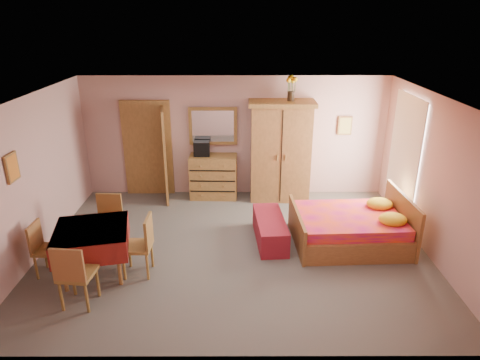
{
  "coord_description": "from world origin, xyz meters",
  "views": [
    {
      "loc": [
        0.09,
        -6.45,
        3.78
      ],
      "look_at": [
        0.1,
        0.3,
        1.15
      ],
      "focal_mm": 32.0,
      "sensor_mm": 36.0,
      "label": 1
    }
  ],
  "objects_px": {
    "chest_of_drawers": "(214,177)",
    "wall_mirror": "(213,126)",
    "stereo": "(202,149)",
    "bench": "(270,229)",
    "dining_table": "(94,251)",
    "bed": "(350,220)",
    "wardrobe": "(280,151)",
    "sunflower_vase": "(291,88)",
    "chair_west": "(49,249)",
    "chair_east": "(137,246)",
    "chair_south": "(77,273)",
    "floor_lamp": "(258,158)",
    "chair_north": "(107,224)"
  },
  "relations": [
    {
      "from": "chest_of_drawers",
      "to": "wall_mirror",
      "type": "distance_m",
      "value": 1.09
    },
    {
      "from": "chest_of_drawers",
      "to": "stereo",
      "type": "xyz_separation_m",
      "value": [
        -0.24,
        0.02,
        0.63
      ]
    },
    {
      "from": "bench",
      "to": "dining_table",
      "type": "distance_m",
      "value": 2.97
    },
    {
      "from": "bed",
      "to": "wardrobe",
      "type": "bearing_deg",
      "value": 115.33
    },
    {
      "from": "wardrobe",
      "to": "sunflower_vase",
      "type": "xyz_separation_m",
      "value": [
        0.17,
        0.03,
        1.33
      ]
    },
    {
      "from": "stereo",
      "to": "chair_west",
      "type": "distance_m",
      "value": 3.74
    },
    {
      "from": "sunflower_vase",
      "to": "chair_east",
      "type": "xyz_separation_m",
      "value": [
        -2.61,
        -2.94,
        -1.91
      ]
    },
    {
      "from": "chair_south",
      "to": "bench",
      "type": "bearing_deg",
      "value": 38.61
    },
    {
      "from": "dining_table",
      "to": "chair_west",
      "type": "bearing_deg",
      "value": -179.42
    },
    {
      "from": "wall_mirror",
      "to": "floor_lamp",
      "type": "xyz_separation_m",
      "value": [
        0.97,
        -0.16,
        -0.65
      ]
    },
    {
      "from": "chest_of_drawers",
      "to": "chair_west",
      "type": "bearing_deg",
      "value": -126.46
    },
    {
      "from": "wall_mirror",
      "to": "chair_east",
      "type": "distance_m",
      "value": 3.51
    },
    {
      "from": "bed",
      "to": "chair_west",
      "type": "relative_size",
      "value": 2.22
    },
    {
      "from": "bed",
      "to": "chair_west",
      "type": "distance_m",
      "value": 4.92
    },
    {
      "from": "chest_of_drawers",
      "to": "bench",
      "type": "height_order",
      "value": "chest_of_drawers"
    },
    {
      "from": "floor_lamp",
      "to": "chair_north",
      "type": "xyz_separation_m",
      "value": [
        -2.64,
        -2.29,
        -0.42
      ]
    },
    {
      "from": "wall_mirror",
      "to": "chair_north",
      "type": "height_order",
      "value": "wall_mirror"
    },
    {
      "from": "bench",
      "to": "chair_south",
      "type": "relative_size",
      "value": 1.34
    },
    {
      "from": "dining_table",
      "to": "chair_north",
      "type": "bearing_deg",
      "value": 89.7
    },
    {
      "from": "chair_east",
      "to": "sunflower_vase",
      "type": "bearing_deg",
      "value": -41.26
    },
    {
      "from": "bed",
      "to": "chair_north",
      "type": "distance_m",
      "value": 4.15
    },
    {
      "from": "chair_east",
      "to": "wall_mirror",
      "type": "bearing_deg",
      "value": -17.2
    },
    {
      "from": "floor_lamp",
      "to": "chair_east",
      "type": "xyz_separation_m",
      "value": [
        -1.98,
        -3.03,
        -0.41
      ]
    },
    {
      "from": "stereo",
      "to": "chair_west",
      "type": "relative_size",
      "value": 0.39
    },
    {
      "from": "chest_of_drawers",
      "to": "floor_lamp",
      "type": "distance_m",
      "value": 1.06
    },
    {
      "from": "chest_of_drawers",
      "to": "sunflower_vase",
      "type": "xyz_separation_m",
      "value": [
        1.6,
        -0.03,
        1.92
      ]
    },
    {
      "from": "wall_mirror",
      "to": "chair_west",
      "type": "distance_m",
      "value": 4.13
    },
    {
      "from": "wall_mirror",
      "to": "dining_table",
      "type": "relative_size",
      "value": 0.97
    },
    {
      "from": "wall_mirror",
      "to": "wardrobe",
      "type": "distance_m",
      "value": 1.53
    },
    {
      "from": "chair_south",
      "to": "chair_east",
      "type": "bearing_deg",
      "value": 55.19
    },
    {
      "from": "wall_mirror",
      "to": "floor_lamp",
      "type": "distance_m",
      "value": 1.18
    },
    {
      "from": "wardrobe",
      "to": "chair_east",
      "type": "distance_m",
      "value": 3.84
    },
    {
      "from": "chair_east",
      "to": "wardrobe",
      "type": "bearing_deg",
      "value": -39.59
    },
    {
      "from": "chair_south",
      "to": "chair_west",
      "type": "distance_m",
      "value": 1.02
    },
    {
      "from": "chair_east",
      "to": "bench",
      "type": "bearing_deg",
      "value": -63.87
    },
    {
      "from": "bench",
      "to": "wall_mirror",
      "type": "bearing_deg",
      "value": 117.02
    },
    {
      "from": "floor_lamp",
      "to": "chair_north",
      "type": "distance_m",
      "value": 3.52
    },
    {
      "from": "bench",
      "to": "chair_west",
      "type": "distance_m",
      "value": 3.62
    },
    {
      "from": "bench",
      "to": "chair_south",
      "type": "distance_m",
      "value": 3.29
    },
    {
      "from": "floor_lamp",
      "to": "chair_east",
      "type": "height_order",
      "value": "floor_lamp"
    },
    {
      "from": "sunflower_vase",
      "to": "dining_table",
      "type": "xyz_separation_m",
      "value": [
        -3.28,
        -2.95,
        -2.0
      ]
    },
    {
      "from": "bed",
      "to": "floor_lamp",
      "type": "bearing_deg",
      "value": 123.24
    },
    {
      "from": "sunflower_vase",
      "to": "chair_north",
      "type": "xyz_separation_m",
      "value": [
        -3.27,
        -2.2,
        -1.92
      ]
    },
    {
      "from": "wall_mirror",
      "to": "chair_west",
      "type": "xyz_separation_m",
      "value": [
        -2.35,
        -3.2,
        -1.12
      ]
    },
    {
      "from": "sunflower_vase",
      "to": "chair_south",
      "type": "bearing_deg",
      "value": -131.41
    },
    {
      "from": "dining_table",
      "to": "chair_south",
      "type": "relative_size",
      "value": 1.09
    },
    {
      "from": "wall_mirror",
      "to": "sunflower_vase",
      "type": "relative_size",
      "value": 2.0
    },
    {
      "from": "chest_of_drawers",
      "to": "chair_south",
      "type": "bearing_deg",
      "value": -112.17
    },
    {
      "from": "wall_mirror",
      "to": "bed",
      "type": "distance_m",
      "value": 3.52
    },
    {
      "from": "wardrobe",
      "to": "floor_lamp",
      "type": "bearing_deg",
      "value": 167.43
    }
  ]
}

